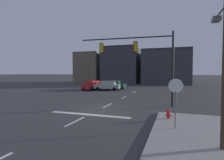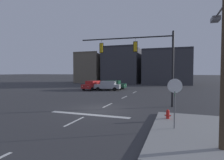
{
  "view_description": "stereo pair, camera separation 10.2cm",
  "coord_description": "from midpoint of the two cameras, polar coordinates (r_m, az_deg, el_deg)",
  "views": [
    {
      "loc": [
        6.04,
        -14.2,
        3.19
      ],
      "look_at": [
        -0.4,
        4.42,
        2.32
      ],
      "focal_mm": 29.28,
      "sensor_mm": 36.0,
      "label": 1
    },
    {
      "loc": [
        6.14,
        -14.16,
        3.19
      ],
      "look_at": [
        -0.4,
        4.42,
        2.32
      ],
      "focal_mm": 29.28,
      "sensor_mm": 36.0,
      "label": 2
    }
  ],
  "objects": [
    {
      "name": "car_lot_middle",
      "position": [
        33.91,
        0.63,
        -1.42
      ],
      "size": [
        4.46,
        1.92,
        1.61
      ],
      "color": "#143D28",
      "rests_on": "ground"
    },
    {
      "name": "fire_hydrant",
      "position": [
        12.66,
        17.25,
        -10.64
      ],
      "size": [
        0.4,
        0.3,
        0.75
      ],
      "color": "red",
      "rests_on": "ground"
    },
    {
      "name": "car_lot_nearside",
      "position": [
        32.77,
        -6.0,
        -1.57
      ],
      "size": [
        2.4,
        4.62,
        1.61
      ],
      "color": "#A81E1E",
      "rests_on": "ground"
    },
    {
      "name": "car_lot_farside",
      "position": [
        31.54,
        -1.27,
        -1.72
      ],
      "size": [
        4.62,
        2.37,
        1.61
      ],
      "color": "#9EA0A5",
      "rests_on": "ground"
    },
    {
      "name": "ground_plane",
      "position": [
        15.76,
        -3.81,
        -9.15
      ],
      "size": [
        400.0,
        400.0,
        0.0
      ],
      "primitive_type": "plane",
      "color": "#353538"
    },
    {
      "name": "utility_pole",
      "position": [
        8.6,
        31.95,
        11.67
      ],
      "size": [
        2.2,
        2.46,
        8.38
      ],
      "color": "#423323",
      "rests_on": "ground"
    },
    {
      "name": "building_row",
      "position": [
        51.86,
        7.2,
        3.92
      ],
      "size": [
        31.67,
        11.13,
        10.22
      ],
      "color": "#665B4C",
      "rests_on": "ground"
    },
    {
      "name": "signal_mast_near_side",
      "position": [
        17.61,
        9.95,
        7.74
      ],
      "size": [
        8.95,
        0.7,
        6.92
      ],
      "color": "black",
      "rests_on": "ground"
    },
    {
      "name": "stop_sign",
      "position": [
        10.34,
        19.28,
        -3.41
      ],
      "size": [
        0.76,
        0.64,
        2.83
      ],
      "color": "#56565B",
      "rests_on": "ground"
    },
    {
      "name": "stop_bar_paint",
      "position": [
        13.98,
        -7.1,
        -10.66
      ],
      "size": [
        6.4,
        0.5,
        0.01
      ],
      "primitive_type": "cube",
      "color": "silver",
      "rests_on": "ground"
    },
    {
      "name": "sidewalk_near_corner",
      "position": [
        10.73,
        26.5,
        -14.61
      ],
      "size": [
        5.0,
        8.0,
        0.15
      ],
      "primitive_type": "cube",
      "color": "gray",
      "rests_on": "ground"
    },
    {
      "name": "lane_centreline",
      "position": [
        17.58,
        -1.22,
        -7.91
      ],
      "size": [
        0.16,
        26.4,
        0.01
      ],
      "color": "silver",
      "rests_on": "ground"
    }
  ]
}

